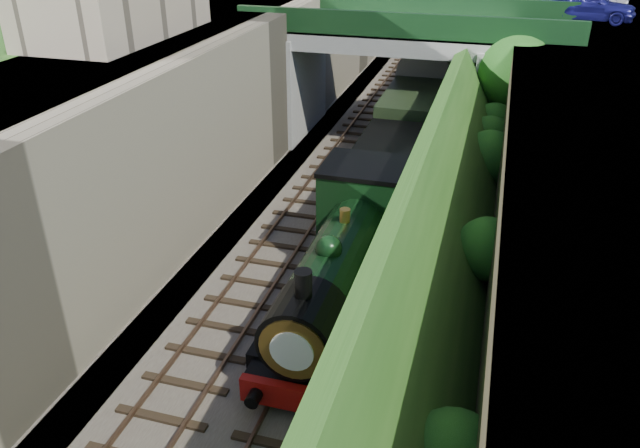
% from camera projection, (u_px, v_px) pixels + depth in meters
% --- Properties ---
extents(trackbed, '(10.00, 90.00, 0.20)m').
position_uv_depth(trackbed, '(380.00, 168.00, 30.57)').
color(trackbed, '#473F38').
rests_on(trackbed, ground).
extents(retaining_wall, '(1.00, 90.00, 7.00)m').
position_uv_depth(retaining_wall, '(272.00, 91.00, 30.34)').
color(retaining_wall, '#756B56').
rests_on(retaining_wall, ground).
extents(street_plateau_left, '(6.00, 90.00, 7.00)m').
position_uv_depth(street_plateau_left, '(206.00, 86.00, 31.21)').
color(street_plateau_left, '#262628').
rests_on(street_plateau_left, ground).
extents(street_plateau_right, '(8.00, 90.00, 6.25)m').
position_uv_depth(street_plateau_right, '(600.00, 126.00, 26.81)').
color(street_plateau_right, '#262628').
rests_on(street_plateau_right, ground).
extents(embankment_slope, '(4.68, 90.00, 6.41)m').
position_uv_depth(embankment_slope, '(489.00, 129.00, 27.98)').
color(embankment_slope, '#1E4714').
rests_on(embankment_slope, ground).
extents(track_left, '(2.50, 90.00, 0.20)m').
position_uv_depth(track_left, '(340.00, 161.00, 30.99)').
color(track_left, black).
rests_on(track_left, trackbed).
extents(track_right, '(2.50, 90.00, 0.20)m').
position_uv_depth(track_right, '(404.00, 168.00, 30.20)').
color(track_right, black).
rests_on(track_right, trackbed).
extents(road_bridge, '(16.00, 6.40, 7.25)m').
position_uv_depth(road_bridge, '(417.00, 69.00, 31.88)').
color(road_bridge, gray).
rests_on(road_bridge, ground).
extents(tree, '(3.60, 3.80, 6.60)m').
position_uv_depth(tree, '(519.00, 77.00, 28.21)').
color(tree, black).
rests_on(tree, ground).
extents(car_blue, '(4.94, 2.61, 1.60)m').
position_uv_depth(car_blue, '(587.00, 5.00, 31.48)').
color(car_blue, navy).
rests_on(car_blue, street_plateau_right).
extents(locomotive, '(3.10, 10.22, 3.83)m').
position_uv_depth(locomotive, '(343.00, 264.00, 19.11)').
color(locomotive, black).
rests_on(locomotive, trackbed).
extents(tender, '(2.70, 6.00, 3.05)m').
position_uv_depth(tender, '(387.00, 180.00, 25.50)').
color(tender, black).
rests_on(tender, trackbed).
extents(coach_front, '(2.90, 18.00, 3.70)m').
position_uv_depth(coach_front, '(428.00, 89.00, 36.01)').
color(coach_front, black).
rests_on(coach_front, trackbed).
extents(coach_middle, '(2.90, 18.00, 3.70)m').
position_uv_depth(coach_middle, '(458.00, 30.00, 51.99)').
color(coach_middle, black).
rests_on(coach_middle, trackbed).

